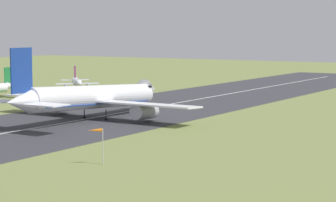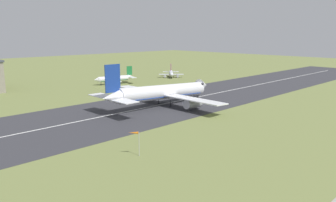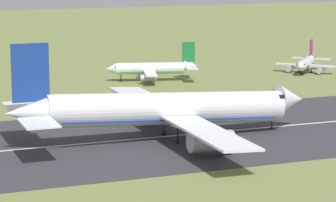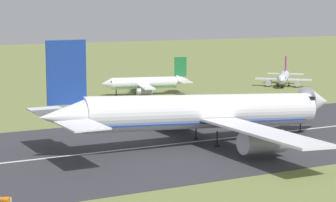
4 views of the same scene
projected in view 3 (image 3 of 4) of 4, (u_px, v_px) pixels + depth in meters
airplane_landing at (166, 110)px, 145.58m from camera, size 58.22×59.15×18.86m
airplane_parked_west at (306, 64)px, 224.83m from camera, size 17.17×17.43×8.75m
airplane_parked_east at (151, 69)px, 210.64m from camera, size 25.17×19.96×10.26m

